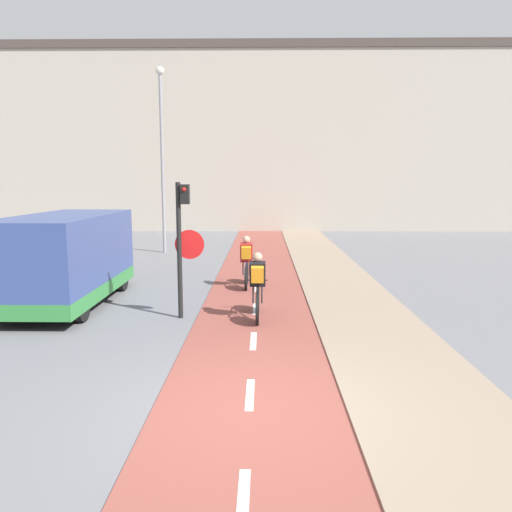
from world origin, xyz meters
The scene contains 9 objects.
ground_plane centered at (0.00, 0.00, 0.00)m, with size 120.00×120.00×0.00m, color slate.
bike_lane centered at (0.00, 0.00, 0.01)m, with size 2.69×60.00×0.02m.
sidewalk_strip centered at (2.55, 0.00, 0.03)m, with size 2.40×60.00×0.05m.
building_row_background centered at (0.00, 27.73, 5.86)m, with size 60.00×5.20×11.69m.
traffic_light_pole centered at (-1.64, 4.75, 1.94)m, with size 0.67×0.25×3.13m.
street_lamp_far centered at (-4.22, 15.56, 4.78)m, with size 0.36×0.36×7.99m.
cyclist_near centered at (0.06, 4.67, 0.73)m, with size 0.46×1.78×1.55m.
cyclist_far centered at (-0.31, 8.16, 0.73)m, with size 0.46×1.73×1.55m.
van centered at (-4.84, 6.02, 1.14)m, with size 2.08×5.05×2.30m.
Camera 1 is at (0.19, -6.49, 3.13)m, focal length 35.00 mm.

